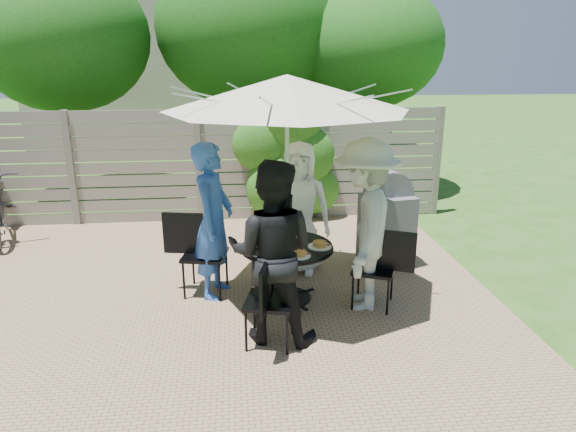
{
  "coord_description": "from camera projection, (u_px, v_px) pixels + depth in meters",
  "views": [
    {
      "loc": [
        0.6,
        -5.27,
        2.65
      ],
      "look_at": [
        1.16,
        0.17,
        0.93
      ],
      "focal_mm": 32.0,
      "sensor_mm": 36.0,
      "label": 1
    }
  ],
  "objects": [
    {
      "name": "chair_right",
      "position": [
        374.0,
        284.0,
        5.59
      ],
      "size": [
        0.69,
        0.57,
        0.9
      ],
      "rotation": [
        0.0,
        0.0,
        2.74
      ],
      "color": "black",
      "rests_on": "ground"
    },
    {
      "name": "person_front",
      "position": [
        272.0,
        253.0,
        4.78
      ],
      "size": [
        1.01,
        0.88,
        1.78
      ],
      "primitive_type": "imported",
      "rotation": [
        0.0,
        0.0,
        2.87
      ],
      "color": "black",
      "rests_on": "ground"
    },
    {
      "name": "glass_front",
      "position": [
        293.0,
        248.0,
        5.34
      ],
      "size": [
        0.07,
        0.07,
        0.14
      ],
      "primitive_type": "cylinder",
      "color": "silver",
      "rests_on": "patio_table"
    },
    {
      "name": "chair_left",
      "position": [
        204.0,
        270.0,
        5.89
      ],
      "size": [
        0.74,
        0.55,
        0.97
      ],
      "rotation": [
        0.0,
        0.0,
        6.09
      ],
      "color": "black",
      "rests_on": "ground"
    },
    {
      "name": "plate_back",
      "position": [
        292.0,
        232.0,
        5.96
      ],
      "size": [
        0.26,
        0.26,
        0.06
      ],
      "color": "white",
      "rests_on": "patio_table"
    },
    {
      "name": "glass_back",
      "position": [
        282.0,
        231.0,
        5.87
      ],
      "size": [
        0.07,
        0.07,
        0.14
      ],
      "primitive_type": "cylinder",
      "color": "silver",
      "rests_on": "patio_table"
    },
    {
      "name": "umbrella",
      "position": [
        287.0,
        93.0,
        5.14
      ],
      "size": [
        3.14,
        3.14,
        2.47
      ],
      "rotation": [
        0.0,
        0.0,
        -0.27
      ],
      "color": "silver",
      "rests_on": "ground"
    },
    {
      "name": "plate_right",
      "position": [
        320.0,
        245.0,
        5.56
      ],
      "size": [
        0.26,
        0.26,
        0.06
      ],
      "color": "white",
      "rests_on": "patio_table"
    },
    {
      "name": "person_back",
      "position": [
        298.0,
        209.0,
        6.35
      ],
      "size": [
        0.93,
        0.73,
        1.67
      ],
      "primitive_type": "imported",
      "rotation": [
        0.0,
        0.0,
        6.01
      ],
      "color": "white",
      "rests_on": "ground"
    },
    {
      "name": "bbq_grill",
      "position": [
        387.0,
        224.0,
        6.58
      ],
      "size": [
        0.69,
        0.57,
        1.27
      ],
      "rotation": [
        0.0,
        0.0,
        0.17
      ],
      "color": "#5C5C61",
      "rests_on": "ground"
    },
    {
      "name": "person_left",
      "position": [
        213.0,
        222.0,
        5.69
      ],
      "size": [
        0.58,
        0.74,
        1.77
      ],
      "primitive_type": "imported",
      "rotation": [
        0.0,
        0.0,
        7.58
      ],
      "color": "blue",
      "rests_on": "ground"
    },
    {
      "name": "coffee_cup",
      "position": [
        299.0,
        234.0,
        5.8
      ],
      "size": [
        0.08,
        0.08,
        0.12
      ],
      "primitive_type": "cylinder",
      "color": "#C6B293",
      "rests_on": "patio_table"
    },
    {
      "name": "plate_extra",
      "position": [
        299.0,
        254.0,
        5.31
      ],
      "size": [
        0.24,
        0.24,
        0.06
      ],
      "color": "white",
      "rests_on": "patio_table"
    },
    {
      "name": "patio_table",
      "position": [
        287.0,
        262.0,
        5.69
      ],
      "size": [
        1.24,
        1.24,
        0.66
      ],
      "rotation": [
        0.0,
        0.0,
        -0.27
      ],
      "color": "black",
      "rests_on": "ground"
    },
    {
      "name": "plate_left",
      "position": [
        255.0,
        241.0,
        5.68
      ],
      "size": [
        0.26,
        0.26,
        0.06
      ],
      "color": "white",
      "rests_on": "patio_table"
    },
    {
      "name": "person_right",
      "position": [
        364.0,
        226.0,
        5.41
      ],
      "size": [
        0.99,
        1.34,
        1.86
      ],
      "primitive_type": "imported",
      "rotation": [
        0.0,
        0.0,
        4.44
      ],
      "color": "#BABCB6",
      "rests_on": "ground"
    },
    {
      "name": "syrup_jug",
      "position": [
        282.0,
        236.0,
        5.66
      ],
      "size": [
        0.09,
        0.09,
        0.16
      ],
      "primitive_type": "cylinder",
      "color": "#59280C",
      "rests_on": "patio_table"
    },
    {
      "name": "glass_left",
      "position": [
        262.0,
        241.0,
        5.55
      ],
      "size": [
        0.07,
        0.07,
        0.14
      ],
      "primitive_type": "cylinder",
      "color": "silver",
      "rests_on": "patio_table"
    },
    {
      "name": "plate_front",
      "position": [
        281.0,
        255.0,
        5.28
      ],
      "size": [
        0.26,
        0.26,
        0.06
      ],
      "color": "white",
      "rests_on": "patio_table"
    },
    {
      "name": "chair_front",
      "position": [
        270.0,
        319.0,
        4.83
      ],
      "size": [
        0.53,
        0.7,
        0.92
      ],
      "rotation": [
        0.0,
        0.0,
        1.33
      ],
      "color": "black",
      "rests_on": "ground"
    },
    {
      "name": "backyard_envelope",
      "position": [
        215.0,
        57.0,
        14.73
      ],
      "size": [
        60.0,
        60.0,
        5.0
      ],
      "color": "#264F18",
      "rests_on": "ground"
    },
    {
      "name": "chair_back",
      "position": [
        300.0,
        247.0,
        6.65
      ],
      "size": [
        0.51,
        0.68,
        0.89
      ],
      "rotation": [
        0.0,
        0.0,
        4.51
      ],
      "color": "black",
      "rests_on": "ground"
    }
  ]
}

